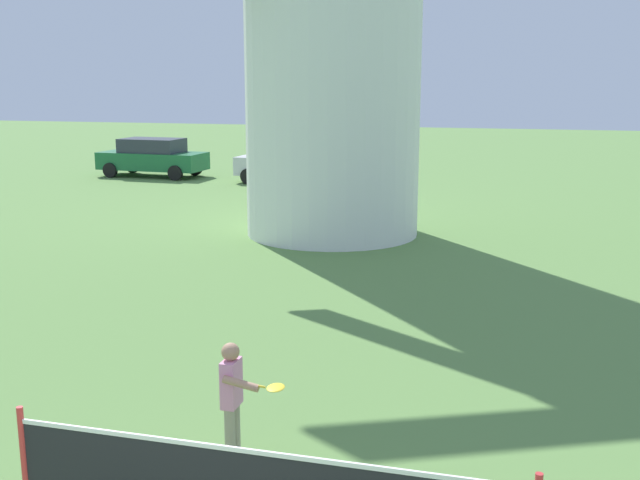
{
  "coord_description": "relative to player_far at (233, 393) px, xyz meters",
  "views": [
    {
      "loc": [
        2.45,
        -3.78,
        3.93
      ],
      "look_at": [
        0.48,
        3.53,
        2.32
      ],
      "focal_mm": 42.51,
      "sensor_mm": 36.0,
      "label": 1
    }
  ],
  "objects": [
    {
      "name": "player_far",
      "position": [
        0.0,
        0.0,
        0.0
      ],
      "size": [
        0.73,
        0.5,
        1.27
      ],
      "color": "#9E937F",
      "rests_on": "ground_plane"
    },
    {
      "name": "parked_car_green",
      "position": [
        -11.95,
        21.31,
        0.09
      ],
      "size": [
        4.45,
        2.05,
        1.56
      ],
      "color": "#1E6638",
      "rests_on": "ground_plane"
    },
    {
      "name": "parked_car_silver",
      "position": [
        -5.98,
        20.94,
        0.09
      ],
      "size": [
        3.99,
        2.04,
        1.56
      ],
      "color": "silver",
      "rests_on": "ground_plane"
    }
  ]
}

